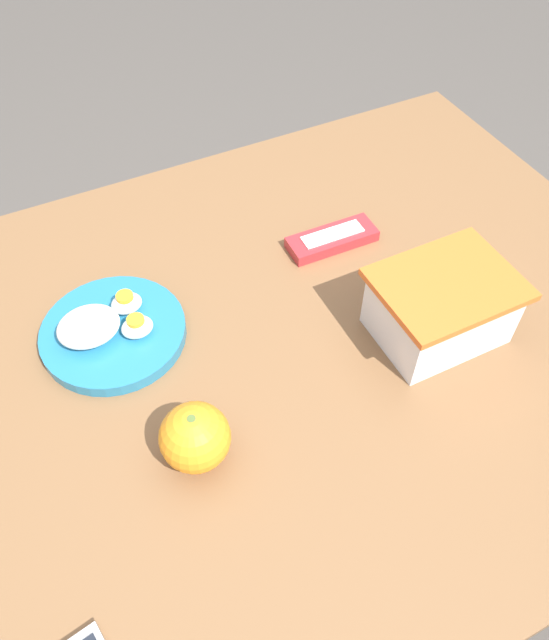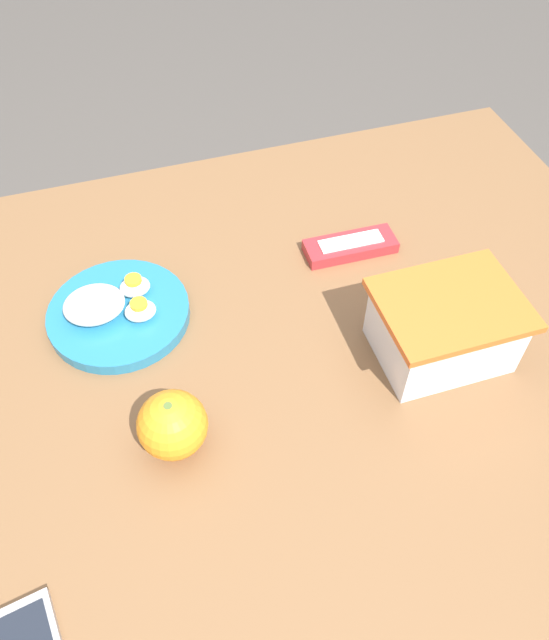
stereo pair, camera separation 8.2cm
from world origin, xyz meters
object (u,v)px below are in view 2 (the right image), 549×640
candy_bar (350,246)px  food_container (443,331)px  rice_plate (115,311)px  orange_fruit (172,425)px

candy_bar → food_container: bearing=100.2°
rice_plate → candy_bar: (-0.36, -0.03, -0.01)m
candy_bar → rice_plate: bearing=4.8°
food_container → orange_fruit: bearing=5.0°
orange_fruit → candy_bar: (-0.32, -0.24, -0.03)m
rice_plate → candy_bar: rice_plate is taller
food_container → candy_bar: (0.04, -0.21, -0.03)m
rice_plate → candy_bar: bearing=-175.2°
candy_bar → orange_fruit: bearing=37.5°
orange_fruit → rice_plate: size_ratio=0.42×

